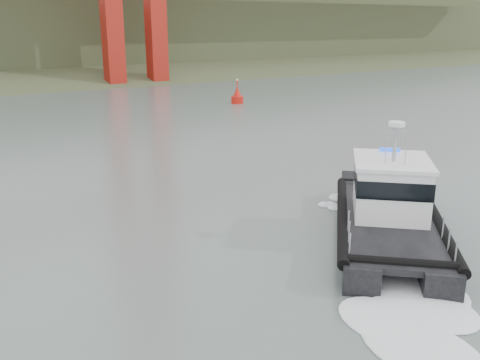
# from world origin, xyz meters

# --- Properties ---
(ground) EXTENTS (400.00, 400.00, 0.00)m
(ground) POSITION_xyz_m (0.00, 0.00, 0.00)
(ground) COLOR slate
(ground) RESTS_ON ground
(patrol_boat) EXTENTS (11.95, 12.32, 6.11)m
(patrol_boat) POSITION_xyz_m (4.94, 2.03, 1.53)
(patrol_boat) COLOR black
(patrol_boat) RESTS_ON ground
(nav_buoy) EXTENTS (1.66, 1.66, 3.45)m
(nav_buoy) POSITION_xyz_m (24.25, 45.91, 0.91)
(nav_buoy) COLOR red
(nav_buoy) RESTS_ON ground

